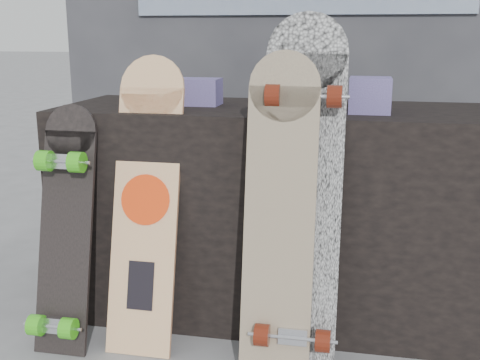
% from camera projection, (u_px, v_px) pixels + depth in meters
% --- Properties ---
extents(vendor_table, '(1.60, 0.60, 0.80)m').
position_uv_depth(vendor_table, '(274.00, 211.00, 2.32)').
color(vendor_table, black).
rests_on(vendor_table, ground).
extents(booth, '(2.40, 0.22, 2.20)m').
position_uv_depth(booth, '(302.00, 25.00, 2.96)').
color(booth, '#333338').
rests_on(booth, ground).
extents(merch_box_purple, '(0.18, 0.12, 0.10)m').
position_uv_depth(merch_box_purple, '(196.00, 92.00, 2.28)').
color(merch_box_purple, '#44366E').
rests_on(merch_box_purple, vendor_table).
extents(merch_box_small, '(0.14, 0.14, 0.12)m').
position_uv_depth(merch_box_small, '(370.00, 95.00, 2.06)').
color(merch_box_small, '#44366E').
rests_on(merch_box_small, vendor_table).
extents(merch_box_flat, '(0.22, 0.10, 0.06)m').
position_uv_depth(merch_box_flat, '(295.00, 97.00, 2.27)').
color(merch_box_flat, '#D1B78C').
rests_on(merch_box_flat, vendor_table).
extents(longboard_geisha, '(0.23, 0.28, 1.00)m').
position_uv_depth(longboard_geisha, '(146.00, 196.00, 2.06)').
color(longboard_geisha, beige).
rests_on(longboard_geisha, ground).
extents(longboard_celtic, '(0.22, 0.20, 1.02)m').
position_uv_depth(longboard_celtic, '(280.00, 207.00, 1.86)').
color(longboard_celtic, beige).
rests_on(longboard_celtic, ground).
extents(longboard_cascadia, '(0.26, 0.33, 1.14)m').
position_uv_depth(longboard_cascadia, '(301.00, 189.00, 1.89)').
color(longboard_cascadia, silver).
rests_on(longboard_cascadia, ground).
extents(skateboard_dark, '(0.19, 0.29, 0.83)m').
position_uv_depth(skateboard_dark, '(64.00, 228.00, 2.04)').
color(skateboard_dark, black).
rests_on(skateboard_dark, ground).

